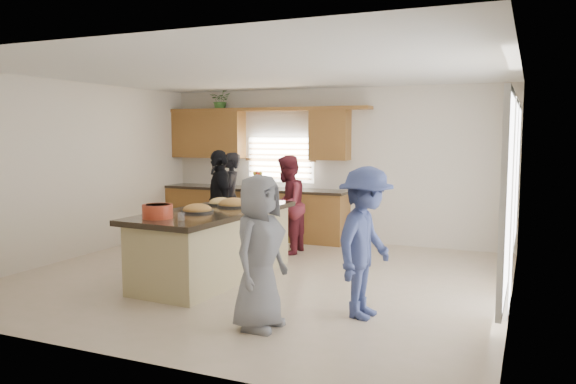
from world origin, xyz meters
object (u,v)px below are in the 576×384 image
at_px(woman_left_back, 230,198).
at_px(woman_right_back, 366,243).
at_px(woman_left_mid, 287,205).
at_px(salad_bowl, 158,211).
at_px(woman_right_front, 259,252).
at_px(island, 215,246).
at_px(woman_left_front, 219,202).

distance_m(woman_left_back, woman_right_back, 4.54).
height_order(woman_left_back, woman_left_mid, woman_left_back).
xyz_separation_m(salad_bowl, woman_left_back, (-0.80, 3.22, -0.22)).
relative_size(woman_left_mid, woman_right_back, 1.00).
xyz_separation_m(woman_left_back, woman_right_front, (2.47, -3.80, -0.03)).
bearing_deg(woman_right_back, salad_bowl, 101.83).
xyz_separation_m(woman_right_back, woman_right_front, (-0.89, -0.76, -0.03)).
distance_m(woman_left_mid, woman_right_back, 3.32).
xyz_separation_m(woman_left_mid, woman_right_back, (2.06, -2.61, 0.00)).
height_order(island, woman_right_front, woman_right_front).
distance_m(island, woman_left_mid, 1.90).
relative_size(salad_bowl, woman_left_back, 0.22).
relative_size(island, woman_left_mid, 1.70).
bearing_deg(woman_left_mid, woman_left_front, -74.30).
height_order(island, woman_left_mid, woman_left_mid).
bearing_deg(salad_bowl, woman_left_back, 103.99).
height_order(salad_bowl, woman_right_front, woman_right_front).
relative_size(woman_left_back, woman_left_front, 0.96).
height_order(salad_bowl, woman_right_back, woman_right_back).
xyz_separation_m(island, woman_right_back, (2.34, -0.77, 0.36)).
bearing_deg(island, woman_left_mid, 84.60).
bearing_deg(woman_left_front, island, -13.66).
xyz_separation_m(salad_bowl, woman_right_front, (1.67, -0.58, -0.26)).
relative_size(island, woman_right_front, 1.75).
bearing_deg(island, woman_left_back, 117.44).
xyz_separation_m(island, salad_bowl, (-0.22, -0.95, 0.59)).
xyz_separation_m(woman_left_back, woman_left_mid, (1.30, -0.43, -0.01)).
bearing_deg(island, woman_right_back, -15.02).
relative_size(island, woman_left_back, 1.68).
distance_m(island, woman_left_front, 1.72).
height_order(island, woman_right_back, woman_right_back).
distance_m(island, woman_right_back, 2.49).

